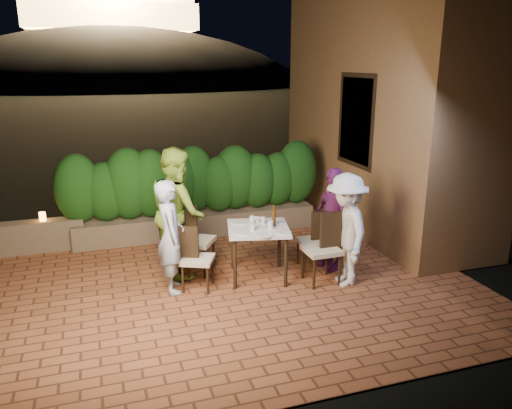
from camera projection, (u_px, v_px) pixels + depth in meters
name	position (u px, v px, depth m)	size (l,w,h in m)	color
ground	(218.00, 291.00, 6.72)	(400.00, 400.00, 0.00)	black
terrace_floor	(210.00, 280.00, 7.19)	(7.00, 6.00, 0.15)	brown
building_wall	(384.00, 88.00, 8.92)	(1.60, 5.00, 5.00)	olive
window_pane	(357.00, 120.00, 8.37)	(0.08, 1.00, 1.40)	black
window_frame	(357.00, 120.00, 8.37)	(0.06, 1.15, 1.55)	black
planter	(198.00, 223.00, 8.82)	(4.20, 0.55, 0.40)	brown
hedge	(196.00, 182.00, 8.61)	(4.00, 0.70, 1.10)	#174312
parapet	(11.00, 239.00, 7.90)	(2.20, 0.30, 0.50)	brown
hill	(120.00, 117.00, 63.18)	(52.00, 40.00, 22.00)	black
dining_table	(258.00, 252.00, 7.00)	(0.83, 0.83, 0.75)	white
plate_nw	(242.00, 233.00, 6.65)	(0.20, 0.20, 0.01)	white
plate_sw	(239.00, 223.00, 7.07)	(0.22, 0.22, 0.01)	white
plate_ne	(283.00, 232.00, 6.68)	(0.21, 0.21, 0.01)	white
plate_se	(276.00, 222.00, 7.11)	(0.21, 0.21, 0.01)	white
plate_centre	(256.00, 227.00, 6.91)	(0.22, 0.22, 0.01)	white
plate_front	(265.00, 235.00, 6.58)	(0.23, 0.23, 0.01)	white
glass_nw	(253.00, 227.00, 6.73)	(0.07, 0.07, 0.11)	silver
glass_sw	(252.00, 220.00, 7.04)	(0.07, 0.07, 0.12)	silver
glass_ne	(270.00, 225.00, 6.81)	(0.07, 0.07, 0.12)	silver
glass_se	(263.00, 220.00, 7.04)	(0.06, 0.06, 0.10)	silver
beer_bottle	(274.00, 215.00, 6.92)	(0.06, 0.06, 0.30)	#4F2B0D
bowl	(255.00, 220.00, 7.15)	(0.18, 0.18, 0.04)	white
chair_left_front	(197.00, 258.00, 6.64)	(0.41, 0.41, 0.88)	black
chair_left_back	(196.00, 239.00, 7.14)	(0.46, 0.46, 1.00)	black
chair_right_front	(321.00, 248.00, 6.82)	(0.46, 0.46, 1.00)	black
chair_right_back	(312.00, 240.00, 7.32)	(0.40, 0.40, 0.86)	black
diner_blue	(170.00, 237.00, 6.51)	(0.55, 0.36, 1.52)	#AEBFE0
diner_green	(177.00, 211.00, 7.05)	(0.89, 0.70, 1.84)	#91BE3B
diner_white	(346.00, 230.00, 6.70)	(1.00, 0.58, 1.55)	white
diner_purple	(333.00, 219.00, 7.24)	(0.89, 0.37, 1.52)	#7E2A76
parapet_lamp	(42.00, 217.00, 7.96)	(0.10, 0.10, 0.14)	orange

